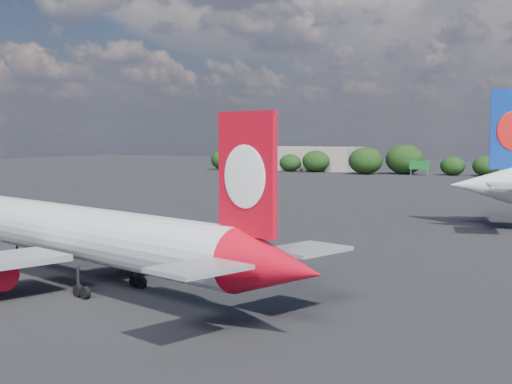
% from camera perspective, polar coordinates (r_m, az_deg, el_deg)
% --- Properties ---
extents(ground, '(500.00, 500.00, 0.00)m').
position_cam_1_polar(ground, '(101.70, 5.01, -2.26)').
color(ground, black).
rests_on(ground, ground).
extents(qantas_airliner, '(40.83, 39.13, 13.52)m').
position_cam_1_polar(qantas_airliner, '(56.13, -12.01, -3.67)').
color(qantas_airliner, silver).
rests_on(qantas_airliner, ground).
extents(terminal_building, '(42.00, 16.00, 8.00)m').
position_cam_1_polar(terminal_building, '(248.18, 3.43, 2.70)').
color(terminal_building, gray).
rests_on(terminal_building, ground).
extents(highway_sign, '(6.00, 0.30, 4.50)m').
position_cam_1_polar(highway_sign, '(216.78, 12.93, 2.09)').
color(highway_sign, '#135F21').
rests_on(highway_sign, ground).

